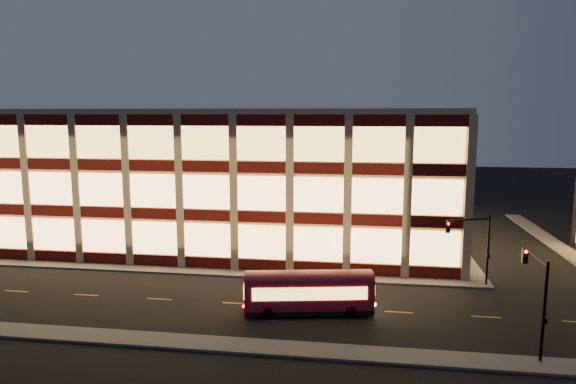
# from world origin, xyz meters

# --- Properties ---
(ground) EXTENTS (200.00, 200.00, 0.00)m
(ground) POSITION_xyz_m (0.00, 0.00, 0.00)
(ground) COLOR black
(ground) RESTS_ON ground
(sidewalk_office_south) EXTENTS (54.00, 2.00, 0.15)m
(sidewalk_office_south) POSITION_xyz_m (-3.00, 1.00, 0.07)
(sidewalk_office_south) COLOR #514F4C
(sidewalk_office_south) RESTS_ON ground
(sidewalk_office_east) EXTENTS (2.00, 30.00, 0.15)m
(sidewalk_office_east) POSITION_xyz_m (23.00, 17.00, 0.07)
(sidewalk_office_east) COLOR #514F4C
(sidewalk_office_east) RESTS_ON ground
(sidewalk_tower_west) EXTENTS (2.00, 30.00, 0.15)m
(sidewalk_tower_west) POSITION_xyz_m (34.00, 17.00, 0.07)
(sidewalk_tower_west) COLOR #514F4C
(sidewalk_tower_west) RESTS_ON ground
(sidewalk_near) EXTENTS (100.00, 2.00, 0.15)m
(sidewalk_near) POSITION_xyz_m (0.00, -13.00, 0.07)
(sidewalk_near) COLOR #514F4C
(sidewalk_near) RESTS_ON ground
(office_building) EXTENTS (50.45, 30.45, 14.50)m
(office_building) POSITION_xyz_m (-2.91, 16.91, 7.25)
(office_building) COLOR tan
(office_building) RESTS_ON ground
(traffic_signal_far) EXTENTS (3.79, 1.87, 6.00)m
(traffic_signal_far) POSITION_xyz_m (22.21, 0.24, 4.11)
(traffic_signal_far) COLOR black
(traffic_signal_far) RESTS_ON ground
(traffic_signal_near) EXTENTS (0.32, 4.45, 6.00)m
(traffic_signal_near) POSITION_xyz_m (23.50, -11.03, 4.13)
(traffic_signal_near) COLOR black
(traffic_signal_near) RESTS_ON ground
(trolley_bus) EXTENTS (9.31, 3.87, 3.07)m
(trolley_bus) POSITION_xyz_m (9.62, -6.98, 1.70)
(trolley_bus) COLOR maroon
(trolley_bus) RESTS_ON ground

